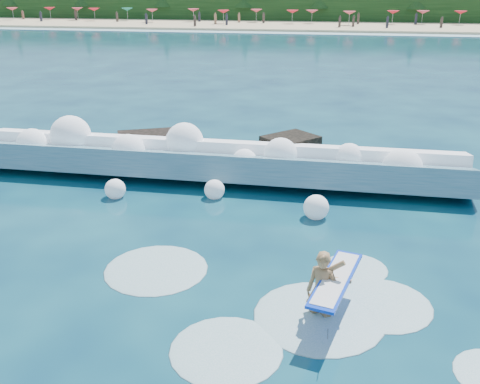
# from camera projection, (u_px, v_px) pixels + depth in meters

# --- Properties ---
(ground) EXTENTS (200.00, 200.00, 0.00)m
(ground) POSITION_uv_depth(u_px,v_px,m) (170.00, 258.00, 13.94)
(ground) COLOR #082742
(ground) RESTS_ON ground
(beach) EXTENTS (140.00, 20.00, 0.40)m
(beach) POSITION_uv_depth(u_px,v_px,m) (318.00, 26.00, 85.22)
(beach) COLOR tan
(beach) RESTS_ON ground
(wet_band) EXTENTS (140.00, 5.00, 0.08)m
(wet_band) POSITION_uv_depth(u_px,v_px,m) (314.00, 33.00, 75.22)
(wet_band) COLOR silver
(wet_band) RESTS_ON ground
(treeline) EXTENTS (140.00, 4.00, 5.00)m
(treeline) POSITION_uv_depth(u_px,v_px,m) (321.00, 8.00, 93.53)
(treeline) COLOR black
(treeline) RESTS_ON ground
(breaking_wave) EXTENTS (18.26, 2.83, 1.57)m
(breaking_wave) POSITION_uv_depth(u_px,v_px,m) (210.00, 162.00, 19.70)
(breaking_wave) COLOR teal
(breaking_wave) RESTS_ON ground
(rock_cluster) EXTENTS (8.32, 3.21, 1.35)m
(rock_cluster) POSITION_uv_depth(u_px,v_px,m) (211.00, 153.00, 21.13)
(rock_cluster) COLOR black
(rock_cluster) RESTS_ON ground
(surfer_with_board) EXTENTS (1.24, 3.00, 1.85)m
(surfer_with_board) POSITION_uv_depth(u_px,v_px,m) (325.00, 289.00, 11.26)
(surfer_with_board) COLOR #9D7449
(surfer_with_board) RESTS_ON ground
(wave_spray) EXTENTS (15.09, 4.70, 2.03)m
(wave_spray) POSITION_uv_depth(u_px,v_px,m) (190.00, 151.00, 19.53)
(wave_spray) COLOR white
(wave_spray) RESTS_ON ground
(surf_foam) EXTENTS (9.55, 5.68, 0.14)m
(surf_foam) POSITION_uv_depth(u_px,v_px,m) (282.00, 306.00, 11.89)
(surf_foam) COLOR silver
(surf_foam) RESTS_ON ground
(beach_umbrellas) EXTENTS (111.95, 6.68, 0.50)m
(beach_umbrellas) POSITION_uv_depth(u_px,v_px,m) (319.00, 12.00, 86.57)
(beach_umbrellas) COLOR #C93B4F
(beach_umbrellas) RESTS_ON ground
(beachgoers) EXTENTS (106.65, 13.73, 1.92)m
(beachgoers) POSITION_uv_depth(u_px,v_px,m) (297.00, 21.00, 82.93)
(beachgoers) COLOR #3F332D
(beachgoers) RESTS_ON ground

